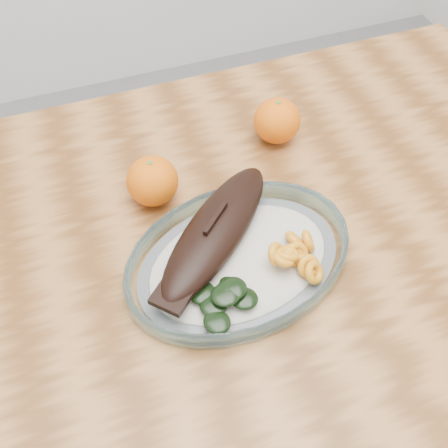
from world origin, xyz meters
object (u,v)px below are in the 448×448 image
object	(u,v)px
dining_table	(241,281)
orange_right	(277,121)
plated_meal	(238,255)
orange_left	(152,181)

from	to	relation	value
dining_table	orange_right	world-z (taller)	orange_right
plated_meal	orange_left	size ratio (longest dim) A/B	8.78
dining_table	plated_meal	xyz separation A→B (m)	(-0.02, -0.03, 0.12)
orange_left	orange_right	size ratio (longest dim) A/B	1.00
plated_meal	orange_right	distance (m)	0.27
dining_table	orange_right	xyz separation A→B (m)	(0.13, 0.19, 0.14)
dining_table	orange_right	size ratio (longest dim) A/B	15.62
plated_meal	dining_table	bearing A→B (deg)	46.92
plated_meal	orange_right	size ratio (longest dim) A/B	8.82
orange_left	orange_right	world-z (taller)	same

